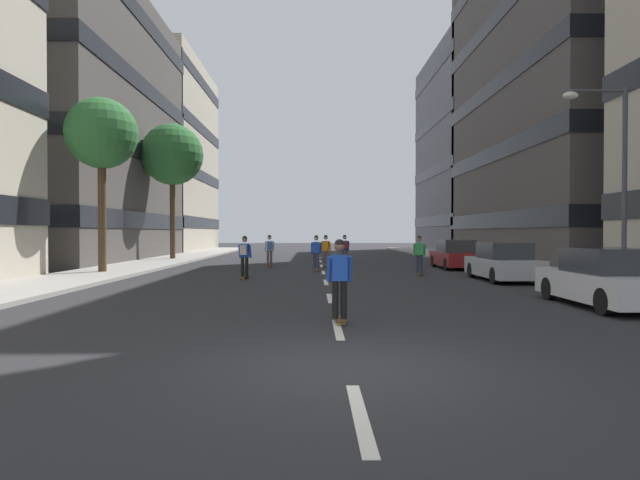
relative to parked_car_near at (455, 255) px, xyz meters
name	(u,v)px	position (x,y,z in m)	size (l,w,h in m)	color
ground_plane	(322,267)	(-7.04, 1.49, -0.70)	(133.02, 133.02, 0.00)	#28282B
sidewalk_left	(154,263)	(-17.12, 4.26, -0.63)	(3.67, 60.97, 0.14)	#9E9991
sidewalk_right	(486,263)	(3.03, 4.26, -0.63)	(3.67, 60.97, 0.14)	#9E9991
lane_markings	(322,266)	(-7.04, 2.32, -0.70)	(0.16, 52.20, 0.01)	silver
building_left_mid	(41,126)	(-26.06, 8.61, 8.44)	(14.34, 21.14, 18.11)	#4C4744
building_left_far	(134,157)	(-26.06, 27.71, 9.03)	(14.34, 18.01, 19.27)	#B2A893
building_right_mid	(596,60)	(11.98, 8.61, 13.11)	(14.34, 22.28, 27.43)	#4C4744
building_right_far	(499,152)	(11.98, 27.71, 9.66)	(14.34, 17.67, 20.54)	slate
parked_car_near	(455,255)	(0.00, 0.00, 0.00)	(1.82, 4.40, 1.52)	maroon
parked_car_mid	(606,280)	(0.00, -14.59, 0.00)	(1.82, 4.40, 1.52)	silver
parked_car_far	(503,263)	(0.00, -7.11, 0.00)	(1.82, 4.40, 1.52)	#B2B7BF
street_tree_near	(102,135)	(-17.12, -3.76, 5.64)	(3.20, 3.20, 7.88)	#4C3823
street_tree_mid	(172,155)	(-17.12, 8.48, 6.48)	(4.17, 4.17, 9.17)	#4C3823
streetlamp_right	(614,165)	(2.30, -10.82, 3.44)	(2.13, 0.30, 6.50)	#3F3F44
skater_0	(270,249)	(-9.95, 1.53, 0.32)	(0.57, 0.92, 1.78)	brown
skater_1	(244,254)	(-10.36, -6.13, 0.32)	(0.56, 0.92, 1.78)	brown
skater_2	(419,253)	(-2.75, -4.20, 0.29)	(0.56, 0.92, 1.78)	brown
skater_3	(345,248)	(-5.71, 2.43, 0.32)	(0.55, 0.91, 1.78)	brown
skater_4	(326,249)	(-6.83, 1.31, 0.29)	(0.56, 0.92, 1.78)	brown
skater_5	(316,251)	(-7.37, -1.50, 0.29)	(0.55, 0.91, 1.78)	brown
skater_6	(339,276)	(-6.98, -16.90, 0.29)	(0.55, 0.91, 1.78)	brown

